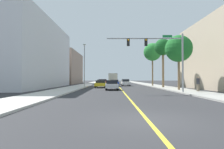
{
  "coord_description": "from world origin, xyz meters",
  "views": [
    {
      "loc": [
        -1.44,
        -7.55,
        1.69
      ],
      "look_at": [
        -1.58,
        23.22,
        2.33
      ],
      "focal_mm": 29.85,
      "sensor_mm": 36.0,
      "label": 1
    }
  ],
  "objects_px": {
    "palm_near": "(180,49)",
    "car_yellow": "(102,84)",
    "palm_mid": "(164,48)",
    "car_white": "(126,82)",
    "car_red": "(104,82)",
    "street_lamp": "(85,63)",
    "car_silver": "(113,85)",
    "car_gray": "(101,82)",
    "traffic_signal_mast": "(161,50)",
    "delivery_truck": "(114,79)",
    "palm_far": "(153,52)",
    "car_blue": "(115,83)",
    "pedestrian": "(199,84)"
  },
  "relations": [
    {
      "from": "street_lamp",
      "to": "palm_mid",
      "type": "bearing_deg",
      "value": -12.46
    },
    {
      "from": "palm_far",
      "to": "car_blue",
      "type": "xyz_separation_m",
      "value": [
        -8.22,
        -1.04,
        -6.57
      ]
    },
    {
      "from": "street_lamp",
      "to": "car_white",
      "type": "distance_m",
      "value": 11.4
    },
    {
      "from": "palm_far",
      "to": "car_red",
      "type": "relative_size",
      "value": 2.2
    },
    {
      "from": "street_lamp",
      "to": "delivery_truck",
      "type": "distance_m",
      "value": 18.46
    },
    {
      "from": "car_white",
      "to": "car_silver",
      "type": "bearing_deg",
      "value": -103.64
    },
    {
      "from": "palm_mid",
      "to": "car_yellow",
      "type": "distance_m",
      "value": 12.81
    },
    {
      "from": "car_white",
      "to": "car_blue",
      "type": "xyz_separation_m",
      "value": [
        -2.6,
        -3.54,
        -0.03
      ]
    },
    {
      "from": "car_blue",
      "to": "car_red",
      "type": "height_order",
      "value": "car_red"
    },
    {
      "from": "car_white",
      "to": "car_red",
      "type": "relative_size",
      "value": 1.07
    },
    {
      "from": "traffic_signal_mast",
      "to": "palm_near",
      "type": "height_order",
      "value": "palm_near"
    },
    {
      "from": "pedestrian",
      "to": "car_silver",
      "type": "bearing_deg",
      "value": 5.83
    },
    {
      "from": "car_yellow",
      "to": "delivery_truck",
      "type": "relative_size",
      "value": 0.6
    },
    {
      "from": "palm_mid",
      "to": "car_red",
      "type": "distance_m",
      "value": 15.86
    },
    {
      "from": "traffic_signal_mast",
      "to": "delivery_truck",
      "type": "bearing_deg",
      "value": 99.25
    },
    {
      "from": "palm_near",
      "to": "car_red",
      "type": "xyz_separation_m",
      "value": [
        -11.13,
        16.85,
        -4.92
      ]
    },
    {
      "from": "street_lamp",
      "to": "car_silver",
      "type": "height_order",
      "value": "street_lamp"
    },
    {
      "from": "car_red",
      "to": "delivery_truck",
      "type": "distance_m",
      "value": 11.22
    },
    {
      "from": "street_lamp",
      "to": "car_red",
      "type": "bearing_deg",
      "value": 63.17
    },
    {
      "from": "car_gray",
      "to": "car_white",
      "type": "bearing_deg",
      "value": 122.18
    },
    {
      "from": "street_lamp",
      "to": "car_red",
      "type": "distance_m",
      "value": 8.14
    },
    {
      "from": "car_silver",
      "to": "pedestrian",
      "type": "height_order",
      "value": "pedestrian"
    },
    {
      "from": "car_yellow",
      "to": "car_gray",
      "type": "height_order",
      "value": "car_gray"
    },
    {
      "from": "car_blue",
      "to": "palm_mid",
      "type": "bearing_deg",
      "value": -38.13
    },
    {
      "from": "palm_mid",
      "to": "car_blue",
      "type": "distance_m",
      "value": 12.29
    },
    {
      "from": "pedestrian",
      "to": "delivery_truck",
      "type": "bearing_deg",
      "value": -39.96
    },
    {
      "from": "street_lamp",
      "to": "car_gray",
      "type": "height_order",
      "value": "street_lamp"
    },
    {
      "from": "car_silver",
      "to": "car_yellow",
      "type": "distance_m",
      "value": 6.97
    },
    {
      "from": "car_silver",
      "to": "traffic_signal_mast",
      "type": "bearing_deg",
      "value": -49.34
    },
    {
      "from": "car_yellow",
      "to": "car_gray",
      "type": "xyz_separation_m",
      "value": [
        -1.22,
        17.68,
        0.01
      ]
    },
    {
      "from": "palm_mid",
      "to": "palm_far",
      "type": "distance_m",
      "value": 7.33
    },
    {
      "from": "traffic_signal_mast",
      "to": "palm_near",
      "type": "relative_size",
      "value": 1.19
    },
    {
      "from": "palm_near",
      "to": "palm_far",
      "type": "xyz_separation_m",
      "value": [
        -0.36,
        14.63,
        1.62
      ]
    },
    {
      "from": "car_white",
      "to": "car_yellow",
      "type": "distance_m",
      "value": 9.7
    },
    {
      "from": "car_blue",
      "to": "car_silver",
      "type": "xyz_separation_m",
      "value": [
        -0.51,
        -11.34,
        -0.0
      ]
    },
    {
      "from": "traffic_signal_mast",
      "to": "palm_far",
      "type": "height_order",
      "value": "palm_far"
    },
    {
      "from": "palm_near",
      "to": "palm_far",
      "type": "bearing_deg",
      "value": 91.43
    },
    {
      "from": "car_gray",
      "to": "pedestrian",
      "type": "height_order",
      "value": "pedestrian"
    },
    {
      "from": "palm_near",
      "to": "car_red",
      "type": "bearing_deg",
      "value": 123.44
    },
    {
      "from": "car_blue",
      "to": "car_red",
      "type": "relative_size",
      "value": 0.98
    },
    {
      "from": "palm_near",
      "to": "palm_mid",
      "type": "height_order",
      "value": "palm_mid"
    },
    {
      "from": "palm_far",
      "to": "car_gray",
      "type": "height_order",
      "value": "palm_far"
    },
    {
      "from": "car_gray",
      "to": "delivery_truck",
      "type": "bearing_deg",
      "value": -164.1
    },
    {
      "from": "traffic_signal_mast",
      "to": "delivery_truck",
      "type": "xyz_separation_m",
      "value": [
        -5.17,
        31.72,
        -3.28
      ]
    },
    {
      "from": "car_white",
      "to": "car_gray",
      "type": "relative_size",
      "value": 1.09
    },
    {
      "from": "street_lamp",
      "to": "car_gray",
      "type": "xyz_separation_m",
      "value": [
        2.01,
        16.14,
        -3.93
      ]
    },
    {
      "from": "palm_near",
      "to": "delivery_truck",
      "type": "bearing_deg",
      "value": 107.38
    },
    {
      "from": "palm_near",
      "to": "pedestrian",
      "type": "xyz_separation_m",
      "value": [
        1.28,
        -2.84,
        -4.66
      ]
    },
    {
      "from": "palm_near",
      "to": "car_yellow",
      "type": "bearing_deg",
      "value": 141.29
    },
    {
      "from": "car_yellow",
      "to": "traffic_signal_mast",
      "type": "bearing_deg",
      "value": -58.98
    }
  ]
}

